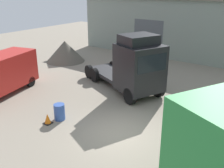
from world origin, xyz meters
TOP-DOWN VIEW (x-y plane):
  - ground_plane at (0.00, 0.00)m, footprint 60.00×60.00m
  - tractor_unit_black at (-2.05, 4.67)m, footprint 7.08×4.89m
  - gravel_pile at (-11.47, 7.66)m, footprint 3.59×3.59m
  - oil_drum at (-3.40, -0.67)m, footprint 0.58×0.58m
  - traffic_cone at (-3.57, -1.36)m, footprint 0.40×0.40m

SIDE VIEW (x-z plane):
  - ground_plane at x=0.00m, z-range 0.00..0.00m
  - traffic_cone at x=-3.57m, z-range -0.02..0.53m
  - oil_drum at x=-3.40m, z-range 0.00..0.88m
  - gravel_pile at x=-11.47m, z-range 0.00..1.93m
  - tractor_unit_black at x=-2.05m, z-range -0.12..3.86m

